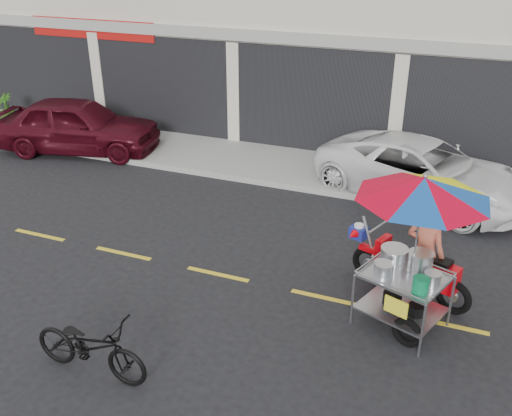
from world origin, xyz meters
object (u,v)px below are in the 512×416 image
at_px(near_bicycle, 90,346).
at_px(food_vendor_rig, 420,226).
at_px(white_pickup, 423,171).
at_px(maroon_sedan, 78,125).

xyz_separation_m(near_bicycle, food_vendor_rig, (3.88, 3.01, 1.13)).
xyz_separation_m(white_pickup, food_vendor_rig, (0.40, -4.63, 0.92)).
height_order(white_pickup, near_bicycle, white_pickup).
bearing_deg(food_vendor_rig, maroon_sedan, 175.82).
bearing_deg(maroon_sedan, white_pickup, -100.85).
relative_size(white_pickup, food_vendor_rig, 1.89).
relative_size(near_bicycle, food_vendor_rig, 0.69).
height_order(maroon_sedan, food_vendor_rig, food_vendor_rig).
height_order(maroon_sedan, white_pickup, maroon_sedan).
bearing_deg(white_pickup, food_vendor_rig, -156.18).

